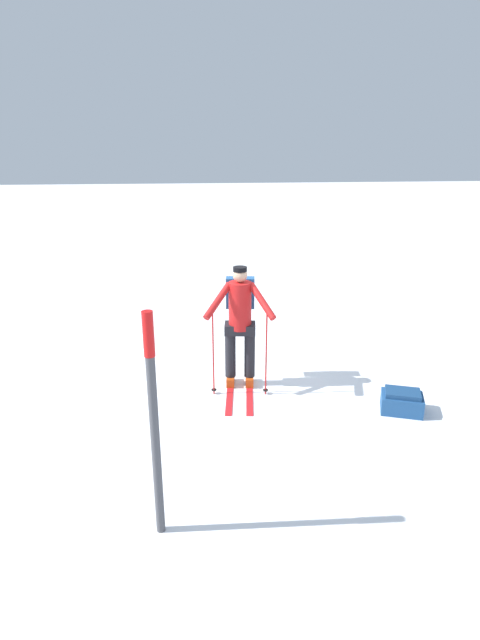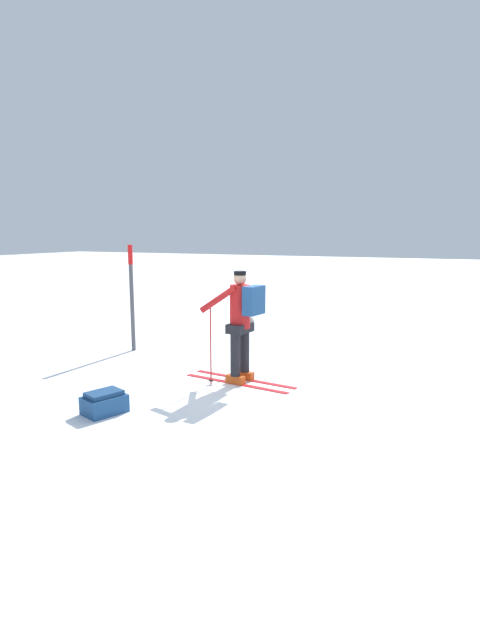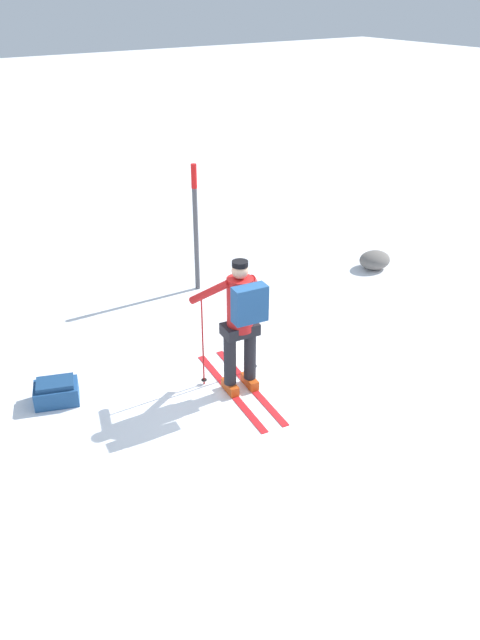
{
  "view_description": "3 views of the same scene",
  "coord_description": "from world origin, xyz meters",
  "px_view_note": "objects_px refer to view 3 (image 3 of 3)",
  "views": [
    {
      "loc": [
        -0.84,
        -6.63,
        3.24
      ],
      "look_at": [
        -0.12,
        -0.21,
        0.98
      ],
      "focal_mm": 28.0,
      "sensor_mm": 36.0,
      "label": 1
    },
    {
      "loc": [
        6.67,
        2.94,
        2.3
      ],
      "look_at": [
        -0.12,
        -0.21,
        0.98
      ],
      "focal_mm": 28.0,
      "sensor_mm": 36.0,
      "label": 2
    },
    {
      "loc": [
        3.43,
        5.12,
        4.47
      ],
      "look_at": [
        -0.12,
        -0.21,
        0.98
      ],
      "focal_mm": 35.0,
      "sensor_mm": 36.0,
      "label": 3
    }
  ],
  "objects_px": {
    "skier": "(241,319)",
    "trail_marker": "(195,219)",
    "rock_boulder": "(375,260)",
    "dropped_backpack": "(56,392)"
  },
  "relations": [
    {
      "from": "skier",
      "to": "rock_boulder",
      "type": "height_order",
      "value": "skier"
    },
    {
      "from": "rock_boulder",
      "to": "trail_marker",
      "type": "bearing_deg",
      "value": -18.81
    },
    {
      "from": "trail_marker",
      "to": "skier",
      "type": "bearing_deg",
      "value": 69.96
    },
    {
      "from": "skier",
      "to": "rock_boulder",
      "type": "distance_m",
      "value": 4.49
    },
    {
      "from": "skier",
      "to": "trail_marker",
      "type": "bearing_deg",
      "value": -110.04
    },
    {
      "from": "dropped_backpack",
      "to": "rock_boulder",
      "type": "height_order",
      "value": "rock_boulder"
    },
    {
      "from": "dropped_backpack",
      "to": "rock_boulder",
      "type": "xyz_separation_m",
      "value": [
        -6.0,
        -0.76,
        0.02
      ]
    },
    {
      "from": "skier",
      "to": "trail_marker",
      "type": "xyz_separation_m",
      "value": [
        -1.03,
        -2.81,
        0.19
      ]
    },
    {
      "from": "trail_marker",
      "to": "rock_boulder",
      "type": "relative_size",
      "value": 3.61
    },
    {
      "from": "skier",
      "to": "dropped_backpack",
      "type": "xyz_separation_m",
      "value": [
        1.97,
        -1.03,
        -0.86
      ]
    }
  ]
}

